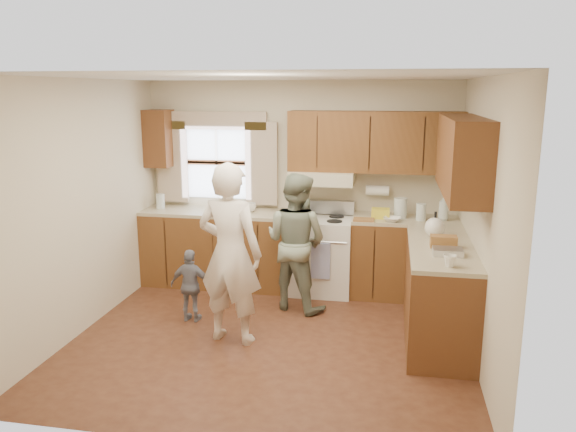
% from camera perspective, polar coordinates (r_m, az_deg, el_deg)
% --- Properties ---
extents(room, '(3.80, 3.80, 3.80)m').
position_cam_1_polar(room, '(5.25, -1.87, 0.17)').
color(room, '#432114').
rests_on(room, ground).
extents(kitchen_fixtures, '(3.80, 2.25, 2.15)m').
position_cam_1_polar(kitchen_fixtures, '(6.29, 5.75, -1.63)').
color(kitchen_fixtures, '#3F1E0D').
rests_on(kitchen_fixtures, ground).
extents(stove, '(0.76, 0.67, 1.07)m').
position_cam_1_polar(stove, '(6.76, 3.28, -3.83)').
color(stove, silver).
rests_on(stove, ground).
extents(woman_left, '(0.70, 0.52, 1.75)m').
position_cam_1_polar(woman_left, '(5.34, -5.91, -3.83)').
color(woman_left, silver).
rests_on(woman_left, ground).
extents(woman_right, '(0.91, 0.82, 1.52)m').
position_cam_1_polar(woman_right, '(6.15, 0.80, -2.63)').
color(woman_right, '#223A25').
rests_on(woman_right, ground).
extents(child, '(0.46, 0.21, 0.78)m').
position_cam_1_polar(child, '(5.99, -9.82, -6.99)').
color(child, gray).
rests_on(child, ground).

